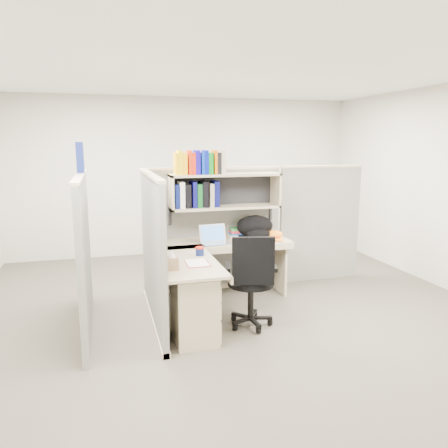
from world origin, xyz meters
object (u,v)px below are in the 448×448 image
object	(u,v)px
backpack	(256,227)
snack_canister	(200,251)
laptop	(215,235)
desk	(204,288)
task_chair	(251,295)

from	to	relation	value
backpack	snack_canister	size ratio (longest dim) A/B	5.04
laptop	backpack	distance (m)	0.64
desk	laptop	size ratio (longest dim) A/B	5.29
desk	laptop	distance (m)	0.86
desk	backpack	bearing A→B (deg)	44.86
laptop	backpack	bearing A→B (deg)	15.54
snack_canister	task_chair	bearing A→B (deg)	-39.89
desk	backpack	xyz separation A→B (m)	(0.91, 0.90, 0.43)
laptop	backpack	world-z (taller)	backpack
backpack	snack_canister	distance (m)	1.12
snack_canister	laptop	bearing A→B (deg)	57.48
desk	backpack	world-z (taller)	backpack
desk	laptop	bearing A→B (deg)	66.28
task_chair	backpack	bearing A→B (deg)	67.80
snack_canister	task_chair	world-z (taller)	task_chair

